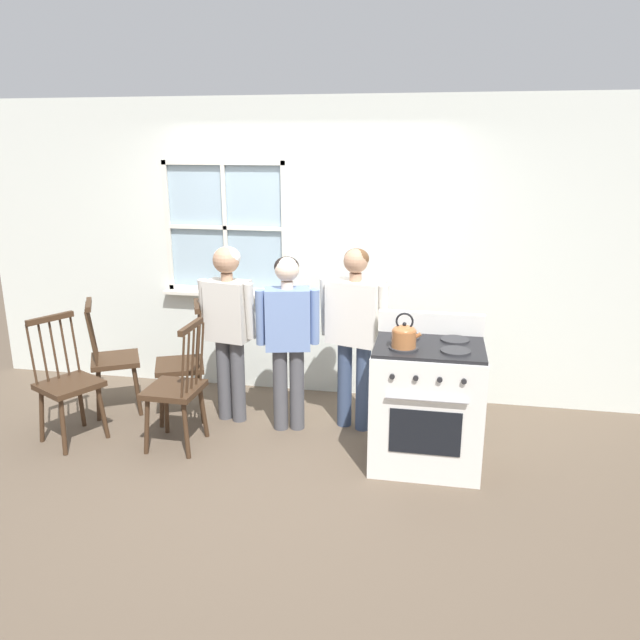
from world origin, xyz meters
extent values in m
plane|color=brown|center=(0.00, 0.00, 0.00)|extent=(16.00, 16.00, 0.00)
cube|color=silver|center=(-2.28, 1.40, 1.35)|extent=(1.83, 0.06, 2.70)
cube|color=silver|center=(1.50, 1.40, 1.35)|extent=(3.40, 0.06, 2.70)
cube|color=silver|center=(-0.79, 1.40, 0.47)|extent=(1.16, 0.06, 0.94)
cube|color=silver|center=(-0.79, 1.40, 2.43)|extent=(1.16, 0.06, 0.55)
cube|color=silver|center=(-0.79, 1.32, 0.93)|extent=(1.22, 0.10, 0.03)
cube|color=#9EB7C6|center=(-0.79, 1.41, 1.55)|extent=(1.10, 0.01, 1.15)
cube|color=silver|center=(-0.79, 1.38, 1.55)|extent=(0.04, 0.02, 1.21)
cube|color=silver|center=(-0.79, 1.38, 1.55)|extent=(1.16, 0.02, 0.04)
cube|color=silver|center=(-1.35, 1.38, 1.55)|extent=(0.04, 0.03, 1.21)
cube|color=silver|center=(-0.22, 1.38, 1.55)|extent=(0.04, 0.03, 1.21)
cube|color=silver|center=(-0.79, 1.38, 2.13)|extent=(1.16, 0.03, 0.04)
cube|color=silver|center=(-0.79, 1.38, 0.96)|extent=(1.16, 0.03, 0.04)
cube|color=#3D2819|center=(-1.58, 0.61, 0.47)|extent=(0.55, 0.56, 0.04)
cylinder|color=#3D2819|center=(-1.35, 0.54, 0.22)|extent=(0.09, 0.06, 0.45)
cylinder|color=#3D2819|center=(-1.52, 0.84, 0.22)|extent=(0.06, 0.09, 0.45)
cylinder|color=#3D2819|center=(-1.63, 0.38, 0.22)|extent=(0.06, 0.09, 0.45)
cylinder|color=#3D2819|center=(-1.80, 0.68, 0.22)|extent=(0.09, 0.06, 0.45)
cylinder|color=#3D2819|center=(-1.64, 0.37, 0.72)|extent=(0.07, 0.05, 0.50)
cylinder|color=#3D2819|center=(-1.68, 0.45, 0.72)|extent=(0.07, 0.05, 0.50)
cylinder|color=#3D2819|center=(-1.73, 0.53, 0.72)|extent=(0.07, 0.05, 0.50)
cylinder|color=#3D2819|center=(-1.77, 0.60, 0.72)|extent=(0.07, 0.05, 0.50)
cylinder|color=#3D2819|center=(-1.81, 0.68, 0.72)|extent=(0.07, 0.05, 0.50)
cube|color=#3D2819|center=(-1.73, 0.53, 0.99)|extent=(0.22, 0.35, 0.04)
cube|color=#3D2819|center=(-0.79, 0.07, 0.47)|extent=(0.41, 0.43, 0.04)
cylinder|color=#3D2819|center=(-0.95, 0.24, 0.22)|extent=(0.07, 0.07, 0.45)
cylinder|color=#3D2819|center=(-0.96, -0.10, 0.22)|extent=(0.07, 0.07, 0.45)
cylinder|color=#3D2819|center=(-0.63, 0.23, 0.22)|extent=(0.07, 0.07, 0.45)
cylinder|color=#3D2819|center=(-0.64, -0.11, 0.22)|extent=(0.07, 0.07, 0.45)
cylinder|color=#3D2819|center=(-0.62, 0.24, 0.72)|extent=(0.07, 0.02, 0.50)
cylinder|color=#3D2819|center=(-0.62, 0.15, 0.72)|extent=(0.07, 0.02, 0.50)
cylinder|color=#3D2819|center=(-0.62, 0.06, 0.72)|extent=(0.07, 0.02, 0.50)
cylinder|color=#3D2819|center=(-0.63, -0.03, 0.72)|extent=(0.07, 0.02, 0.50)
cylinder|color=#3D2819|center=(-0.63, -0.12, 0.72)|extent=(0.07, 0.02, 0.50)
cube|color=#3D2819|center=(-0.62, 0.06, 0.99)|extent=(0.05, 0.38, 0.04)
cube|color=#3D2819|center=(-0.96, 0.58, 0.47)|extent=(0.53, 0.54, 0.04)
cylinder|color=#3D2819|center=(-1.18, 0.68, 0.22)|extent=(0.09, 0.06, 0.45)
cylinder|color=#3D2819|center=(-1.05, 0.36, 0.22)|extent=(0.06, 0.09, 0.45)
cylinder|color=#3D2819|center=(-0.88, 0.80, 0.22)|extent=(0.06, 0.09, 0.45)
cylinder|color=#3D2819|center=(-0.75, 0.49, 0.22)|extent=(0.09, 0.06, 0.45)
cylinder|color=#3D2819|center=(-0.88, 0.81, 0.72)|extent=(0.07, 0.04, 0.50)
cylinder|color=#3D2819|center=(-0.84, 0.73, 0.72)|extent=(0.07, 0.04, 0.50)
cylinder|color=#3D2819|center=(-0.81, 0.65, 0.72)|extent=(0.07, 0.04, 0.50)
cylinder|color=#3D2819|center=(-0.77, 0.57, 0.72)|extent=(0.07, 0.04, 0.50)
cylinder|color=#3D2819|center=(-0.74, 0.48, 0.72)|extent=(0.07, 0.04, 0.50)
cube|color=#3D2819|center=(-0.81, 0.65, 0.99)|extent=(0.18, 0.37, 0.04)
cube|color=#3D2819|center=(-1.64, 0.00, 0.47)|extent=(0.55, 0.56, 0.04)
cylinder|color=#3D2819|center=(-1.58, -0.23, 0.22)|extent=(0.06, 0.09, 0.45)
cylinder|color=#3D2819|center=(-1.42, 0.07, 0.22)|extent=(0.09, 0.06, 0.45)
cylinder|color=#3D2819|center=(-1.86, -0.08, 0.22)|extent=(0.09, 0.06, 0.45)
cylinder|color=#3D2819|center=(-1.70, 0.22, 0.22)|extent=(0.06, 0.09, 0.45)
cylinder|color=#3D2819|center=(-1.87, -0.08, 0.72)|extent=(0.07, 0.05, 0.50)
cylinder|color=#3D2819|center=(-1.83, 0.00, 0.72)|extent=(0.07, 0.05, 0.50)
cylinder|color=#3D2819|center=(-1.79, 0.08, 0.72)|extent=(0.07, 0.05, 0.50)
cylinder|color=#3D2819|center=(-1.75, 0.16, 0.72)|extent=(0.07, 0.05, 0.50)
cylinder|color=#3D2819|center=(-1.71, 0.23, 0.72)|extent=(0.07, 0.05, 0.50)
cube|color=#3D2819|center=(-1.79, 0.08, 0.99)|extent=(0.21, 0.35, 0.04)
cylinder|color=#4C4C51|center=(-0.59, 0.62, 0.36)|extent=(0.12, 0.12, 0.72)
cylinder|color=#4C4C51|center=(-0.45, 0.60, 0.36)|extent=(0.12, 0.12, 0.72)
cube|color=beige|center=(-0.52, 0.61, 0.97)|extent=(0.38, 0.27, 0.50)
cylinder|color=beige|center=(-0.73, 0.63, 0.99)|extent=(0.09, 0.12, 0.47)
cylinder|color=beige|center=(-0.31, 0.55, 0.99)|extent=(0.09, 0.12, 0.47)
cylinder|color=tan|center=(-0.52, 0.61, 1.25)|extent=(0.10, 0.10, 0.06)
sphere|color=tan|center=(-0.52, 0.61, 1.39)|extent=(0.22, 0.22, 0.22)
ellipsoid|color=silver|center=(-0.52, 0.63, 1.41)|extent=(0.22, 0.22, 0.18)
cylinder|color=#4C4C51|center=(-0.06, 0.51, 0.35)|extent=(0.12, 0.12, 0.70)
cylinder|color=#4C4C51|center=(0.07, 0.54, 0.35)|extent=(0.12, 0.12, 0.70)
cube|color=#6B84B7|center=(0.01, 0.53, 0.95)|extent=(0.39, 0.29, 0.49)
cylinder|color=#6B84B7|center=(-0.20, 0.46, 0.97)|extent=(0.10, 0.12, 0.46)
cylinder|color=#6B84B7|center=(0.22, 0.56, 0.97)|extent=(0.10, 0.12, 0.46)
cylinder|color=beige|center=(0.01, 0.53, 1.23)|extent=(0.10, 0.10, 0.06)
sphere|color=beige|center=(0.01, 0.53, 1.35)|extent=(0.19, 0.19, 0.19)
ellipsoid|color=black|center=(0.00, 0.54, 1.37)|extent=(0.20, 0.20, 0.16)
cylinder|color=#384766|center=(0.45, 0.68, 0.37)|extent=(0.12, 0.12, 0.74)
cylinder|color=#384766|center=(0.61, 0.63, 0.37)|extent=(0.12, 0.12, 0.74)
cube|color=white|center=(0.53, 0.65, 1.00)|extent=(0.48, 0.33, 0.52)
cylinder|color=white|center=(0.28, 0.71, 1.02)|extent=(0.10, 0.13, 0.48)
cylinder|color=white|center=(0.77, 0.56, 1.02)|extent=(0.10, 0.13, 0.48)
cylinder|color=tan|center=(0.53, 0.65, 1.29)|extent=(0.10, 0.10, 0.06)
sphere|color=tan|center=(0.53, 0.65, 1.41)|extent=(0.19, 0.19, 0.19)
ellipsoid|color=brown|center=(0.53, 0.67, 1.43)|extent=(0.20, 0.20, 0.16)
cube|color=white|center=(1.13, 0.15, 0.45)|extent=(0.79, 0.64, 0.90)
cube|color=black|center=(1.13, 0.15, 0.91)|extent=(0.77, 0.61, 0.02)
cylinder|color=#2D2D30|center=(0.96, 0.02, 0.93)|extent=(0.20, 0.20, 0.02)
cylinder|color=#2D2D30|center=(1.31, 0.02, 0.93)|extent=(0.20, 0.20, 0.02)
cylinder|color=#2D2D30|center=(0.96, 0.28, 0.93)|extent=(0.20, 0.20, 0.02)
cylinder|color=#2D2D30|center=(1.31, 0.28, 0.93)|extent=(0.20, 0.20, 0.02)
cube|color=white|center=(1.13, 0.44, 1.00)|extent=(0.79, 0.06, 0.16)
cube|color=black|center=(1.13, -0.17, 0.40)|extent=(0.49, 0.01, 0.32)
cylinder|color=silver|center=(1.13, -0.19, 0.65)|extent=(0.55, 0.02, 0.02)
cylinder|color=#232326|center=(0.90, -0.18, 0.79)|extent=(0.04, 0.02, 0.04)
cylinder|color=#232326|center=(1.05, -0.18, 0.79)|extent=(0.04, 0.02, 0.04)
cylinder|color=#232326|center=(1.21, -0.18, 0.79)|extent=(0.04, 0.02, 0.04)
cylinder|color=#232326|center=(1.37, -0.18, 0.79)|extent=(0.04, 0.02, 0.04)
cylinder|color=#A86638|center=(0.96, 0.02, 1.00)|extent=(0.17, 0.17, 0.12)
ellipsoid|color=#A86638|center=(0.96, 0.02, 1.06)|extent=(0.16, 0.16, 0.07)
sphere|color=black|center=(0.96, 0.02, 1.10)|extent=(0.03, 0.03, 0.03)
cylinder|color=#A86638|center=(1.04, 0.02, 1.02)|extent=(0.08, 0.03, 0.07)
torus|color=black|center=(0.96, 0.02, 1.12)|extent=(0.12, 0.01, 0.12)
cylinder|color=beige|center=(-0.77, 1.31, 0.99)|extent=(0.16, 0.16, 0.09)
cylinder|color=#33261C|center=(-0.77, 1.31, 1.02)|extent=(0.14, 0.14, 0.01)
cone|color=#2D7038|center=(-0.75, 1.32, 1.11)|extent=(0.05, 0.04, 0.15)
cone|color=#2D7038|center=(-0.78, 1.33, 1.07)|extent=(0.04, 0.05, 0.07)
cone|color=#2D7038|center=(-0.79, 1.30, 1.11)|extent=(0.08, 0.05, 0.16)
cone|color=#2D7038|center=(-0.76, 1.29, 1.06)|extent=(0.04, 0.04, 0.07)
camera|label=1|loc=(1.15, -4.12, 2.31)|focal=35.00mm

